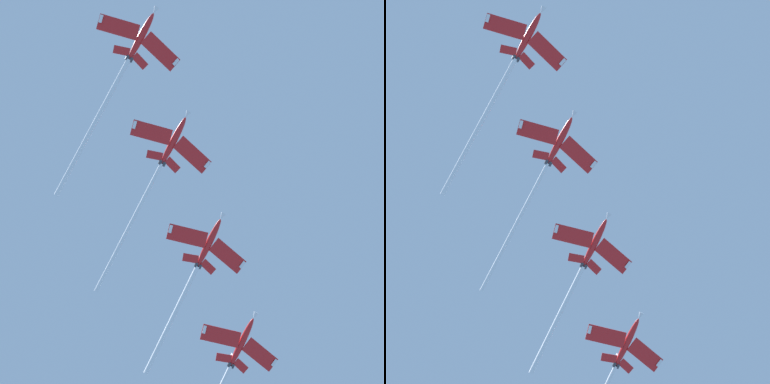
# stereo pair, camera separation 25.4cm
# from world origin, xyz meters

# --- Properties ---
(jet_lead) EXTENTS (40.26, 24.04, 20.94)m
(jet_lead) POSITION_xyz_m (11.48, -14.03, 126.96)
(jet_lead) COLOR red
(jet_second) EXTENTS (38.29, 23.13, 20.21)m
(jet_second) POSITION_xyz_m (30.29, -24.63, 121.75)
(jet_second) COLOR red
(jet_third) EXTENTS (34.17, 21.04, 17.73)m
(jet_third) POSITION_xyz_m (51.25, -35.14, 114.13)
(jet_third) COLOR red
(jet_fourth) EXTENTS (37.69, 22.64, 19.26)m
(jet_fourth) POSITION_xyz_m (71.89, -45.25, 107.09)
(jet_fourth) COLOR red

